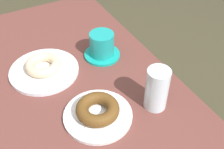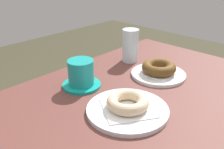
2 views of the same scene
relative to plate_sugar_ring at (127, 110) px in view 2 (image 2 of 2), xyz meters
The scene contains 9 objects.
table 0.12m from the plate_sugar_ring, 148.71° to the left, with size 1.05×0.83×0.72m.
plate_sugar_ring is the anchor object (origin of this frame).
napkin_sugar_ring 0.01m from the plate_sugar_ring, ahead, with size 0.13×0.13×0.00m, color white.
donut_sugar_ring 0.03m from the plate_sugar_ring, ahead, with size 0.12×0.12×0.03m, color beige.
plate_chocolate_ring 0.27m from the plate_sugar_ring, 164.31° to the right, with size 0.20×0.20×0.01m, color white.
napkin_chocolate_ring 0.27m from the plate_sugar_ring, 164.31° to the right, with size 0.11×0.11×0.00m, color white.
donut_chocolate_ring 0.27m from the plate_sugar_ring, 164.31° to the right, with size 0.12×0.12×0.04m, color brown.
water_glass 0.39m from the plate_sugar_ring, 141.11° to the right, with size 0.07×0.07×0.13m, color silver.
coffee_cup 0.21m from the plate_sugar_ring, 93.28° to the right, with size 0.13×0.13×0.09m.
Camera 2 is at (0.53, 0.34, 1.11)m, focal length 40.50 mm.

